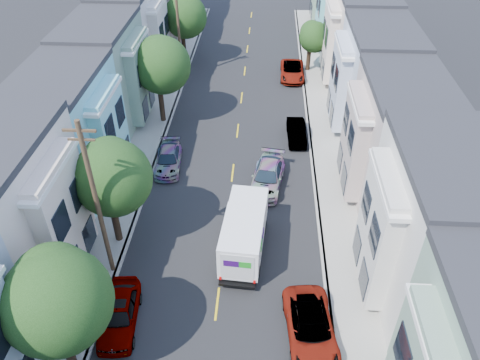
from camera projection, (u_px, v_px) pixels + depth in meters
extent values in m
plane|color=black|center=(217.00, 304.00, 25.51)|extent=(160.00, 160.00, 0.00)
cube|color=black|center=(235.00, 150.00, 37.37)|extent=(12.00, 70.00, 0.02)
cube|color=gray|center=(160.00, 147.00, 37.61)|extent=(0.30, 70.00, 0.15)
cube|color=gray|center=(311.00, 152.00, 37.05)|extent=(0.30, 70.00, 0.15)
cube|color=gray|center=(144.00, 147.00, 37.67)|extent=(2.60, 70.00, 0.15)
cube|color=gray|center=(328.00, 153.00, 36.99)|extent=(2.60, 70.00, 0.15)
cube|color=gold|center=(235.00, 151.00, 37.38)|extent=(0.12, 70.00, 0.01)
cube|color=#B7A49C|center=(98.00, 146.00, 37.89)|extent=(5.00, 70.00, 8.50)
cube|color=#B7A49C|center=(376.00, 155.00, 36.86)|extent=(5.00, 70.00, 8.50)
cylinder|color=black|center=(66.00, 345.00, 21.67)|extent=(0.44, 0.44, 3.23)
sphere|color=#2E5922|center=(56.00, 301.00, 19.67)|extent=(4.68, 4.68, 4.68)
cylinder|color=black|center=(115.00, 220.00, 28.38)|extent=(0.44, 0.44, 3.35)
sphere|color=#2E5922|center=(111.00, 178.00, 26.38)|extent=(4.49, 4.49, 4.49)
cylinder|color=black|center=(161.00, 103.00, 39.93)|extent=(0.44, 0.44, 3.59)
sphere|color=#2E5922|center=(161.00, 65.00, 37.82)|extent=(4.70, 4.70, 4.70)
cylinder|color=black|center=(184.00, 48.00, 49.84)|extent=(0.44, 0.44, 3.49)
sphere|color=#2E5922|center=(184.00, 17.00, 47.82)|extent=(4.41, 4.41, 4.41)
cylinder|color=black|center=(308.00, 59.00, 48.56)|extent=(0.44, 0.44, 2.55)
sphere|color=#2E5922|center=(313.00, 37.00, 47.11)|extent=(3.10, 3.10, 3.10)
cylinder|color=#42301E|center=(98.00, 206.00, 24.33)|extent=(0.26, 0.26, 10.00)
cube|color=#42301E|center=(79.00, 131.00, 21.53)|extent=(1.60, 0.12, 0.12)
cylinder|color=#42301E|center=(179.00, 30.00, 44.91)|extent=(0.26, 0.26, 10.00)
cube|color=silver|center=(243.00, 241.00, 26.86)|extent=(2.27, 4.06, 2.22)
cube|color=silver|center=(246.00, 208.00, 29.27)|extent=(2.27, 1.89, 2.04)
cube|color=black|center=(244.00, 245.00, 28.28)|extent=(2.09, 5.84, 0.23)
cube|color=#2D0A51|center=(235.00, 264.00, 25.11)|extent=(0.85, 0.04, 0.42)
cube|color=#198C1E|center=(249.00, 265.00, 25.07)|extent=(0.66, 0.04, 0.42)
cylinder|color=black|center=(225.00, 270.00, 26.84)|extent=(0.26, 0.85, 0.85)
cylinder|color=black|center=(260.00, 272.00, 26.75)|extent=(0.26, 0.85, 0.85)
cylinder|color=black|center=(230.00, 225.00, 29.86)|extent=(0.26, 0.85, 0.85)
cylinder|color=black|center=(261.00, 226.00, 29.76)|extent=(0.26, 0.85, 0.85)
imported|color=black|center=(267.00, 177.00, 33.39)|extent=(2.85, 5.30, 1.51)
imported|color=silver|center=(119.00, 314.00, 24.08)|extent=(2.27, 4.91, 1.54)
imported|color=#5B071A|center=(168.00, 159.00, 35.24)|extent=(2.22, 4.55, 1.32)
imported|color=silver|center=(311.00, 328.00, 23.44)|extent=(2.89, 5.37, 1.43)
imported|color=black|center=(296.00, 132.00, 38.30)|extent=(1.58, 4.08, 1.34)
imported|color=black|center=(292.00, 71.00, 47.58)|extent=(2.40, 5.12, 1.42)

